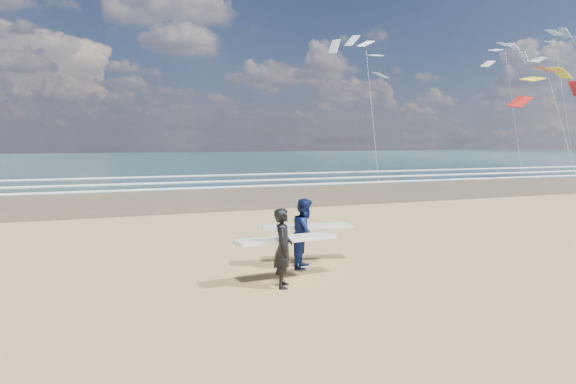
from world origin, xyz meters
name	(u,v)px	position (x,y,z in m)	size (l,w,h in m)	color
wet_sand_strip	(471,186)	(20.00, 18.00, 0.01)	(220.00, 12.00, 0.01)	brown
ocean	(243,159)	(20.00, 72.00, 0.01)	(220.00, 100.00, 0.02)	#1B363B
foam_breakers	(388,176)	(20.00, 28.10, 0.05)	(220.00, 11.70, 0.05)	white
surfer_near	(284,246)	(0.18, 0.66, 0.84)	(2.23, 1.05, 1.64)	black
surfer_far	(305,233)	(1.23, 1.97, 0.84)	(2.26, 1.33, 1.65)	#0B153F
kite_0	(556,104)	(27.72, 18.51, 5.59)	(6.73, 4.84, 9.51)	slate
kite_1	(371,97)	(17.02, 26.12, 6.39)	(5.52, 4.71, 11.78)	slate
kite_2	(561,83)	(39.07, 28.05, 8.46)	(6.63, 4.83, 14.83)	slate
kite_5	(511,95)	(35.67, 30.83, 7.48)	(5.65, 4.72, 13.79)	slate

